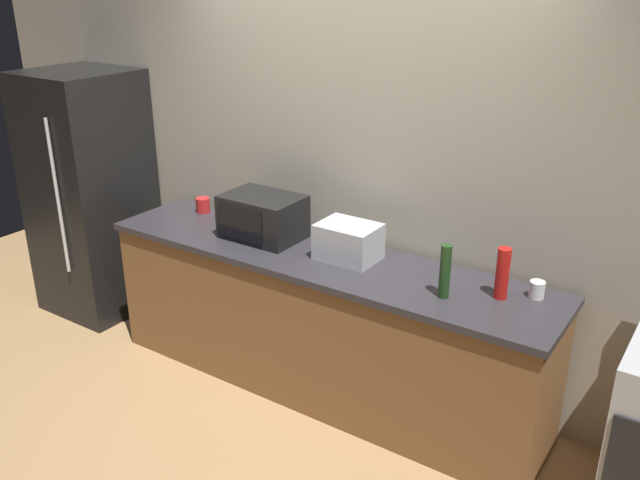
{
  "coord_description": "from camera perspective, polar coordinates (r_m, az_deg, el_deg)",
  "views": [
    {
      "loc": [
        2.0,
        -2.58,
        2.47
      ],
      "look_at": [
        0.0,
        0.4,
        1.0
      ],
      "focal_mm": 37.76,
      "sensor_mm": 36.0,
      "label": 1
    }
  ],
  "objects": [
    {
      "name": "mug_yellow",
      "position": [
        4.56,
        -8.04,
        2.49
      ],
      "size": [
        0.09,
        0.09,
        0.09
      ],
      "primitive_type": "cylinder",
      "color": "yellow",
      "rests_on": "counter_run"
    },
    {
      "name": "refrigerator",
      "position": [
        5.27,
        -18.87,
        3.7
      ],
      "size": [
        0.72,
        0.73,
        1.8
      ],
      "color": "black",
      "rests_on": "ground_plane"
    },
    {
      "name": "ground_plane",
      "position": [
        4.1,
        -3.23,
        -14.86
      ],
      "size": [
        8.0,
        8.0,
        0.0
      ],
      "primitive_type": "plane",
      "color": "#A87F51"
    },
    {
      "name": "back_wall",
      "position": [
        4.1,
        3.22,
        6.34
      ],
      "size": [
        6.4,
        0.1,
        2.7
      ],
      "primitive_type": "cube",
      "color": "#B2A893",
      "rests_on": "ground_plane"
    },
    {
      "name": "bottle_wine",
      "position": [
        3.44,
        10.55,
        -2.64
      ],
      "size": [
        0.06,
        0.06,
        0.29
      ],
      "primitive_type": "cylinder",
      "color": "#1E3F19",
      "rests_on": "counter_run"
    },
    {
      "name": "counter_run",
      "position": [
        4.12,
        -0.0,
        -7.07
      ],
      "size": [
        2.84,
        0.64,
        0.9
      ],
      "color": "brown",
      "rests_on": "ground_plane"
    },
    {
      "name": "microwave",
      "position": [
        4.16,
        -4.88,
        1.98
      ],
      "size": [
        0.48,
        0.35,
        0.27
      ],
      "color": "black",
      "rests_on": "counter_run"
    },
    {
      "name": "bottle_hot_sauce",
      "position": [
        3.51,
        15.21,
        -2.74
      ],
      "size": [
        0.07,
        0.07,
        0.27
      ],
      "primitive_type": "cylinder",
      "color": "red",
      "rests_on": "counter_run"
    },
    {
      "name": "mug_white",
      "position": [
        3.6,
        17.91,
        -4.02
      ],
      "size": [
        0.08,
        0.08,
        0.09
      ],
      "primitive_type": "cylinder",
      "color": "white",
      "rests_on": "counter_run"
    },
    {
      "name": "mug_red",
      "position": [
        4.68,
        -9.9,
        2.93
      ],
      "size": [
        0.1,
        0.1,
        0.1
      ],
      "primitive_type": "cylinder",
      "color": "red",
      "rests_on": "counter_run"
    },
    {
      "name": "toaster_oven",
      "position": [
        3.85,
        2.42,
        -0.14
      ],
      "size": [
        0.34,
        0.26,
        0.21
      ],
      "primitive_type": "cube",
      "color": "#B7BABF",
      "rests_on": "counter_run"
    }
  ]
}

